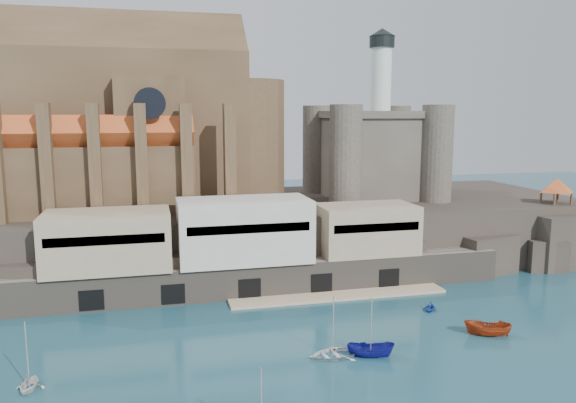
{
  "coord_description": "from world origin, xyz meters",
  "views": [
    {
      "loc": [
        -22.19,
        -51.51,
        24.74
      ],
      "look_at": [
        -1.68,
        32.0,
        11.07
      ],
      "focal_mm": 35.0,
      "sensor_mm": 36.0,
      "label": 1
    }
  ],
  "objects_px": {
    "castle_keep": "(373,149)",
    "boat_2": "(370,356)",
    "church": "(137,129)",
    "pavilion": "(557,187)"
  },
  "relations": [
    {
      "from": "pavilion",
      "to": "boat_2",
      "type": "relative_size",
      "value": 1.32
    },
    {
      "from": "castle_keep",
      "to": "boat_2",
      "type": "xyz_separation_m",
      "value": [
        -17.1,
        -41.89,
        -18.31
      ]
    },
    {
      "from": "castle_keep",
      "to": "boat_2",
      "type": "relative_size",
      "value": 6.03
    },
    {
      "from": "church",
      "to": "castle_keep",
      "type": "relative_size",
      "value": 1.6
    },
    {
      "from": "boat_2",
      "to": "church",
      "type": "bearing_deg",
      "value": 46.27
    },
    {
      "from": "church",
      "to": "castle_keep",
      "type": "distance_m",
      "value": 40.39
    },
    {
      "from": "church",
      "to": "boat_2",
      "type": "bearing_deg",
      "value": -61.56
    },
    {
      "from": "church",
      "to": "pavilion",
      "type": "height_order",
      "value": "church"
    },
    {
      "from": "castle_keep",
      "to": "boat_2",
      "type": "distance_m",
      "value": 48.81
    },
    {
      "from": "church",
      "to": "boat_2",
      "type": "distance_m",
      "value": 53.33
    }
  ]
}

